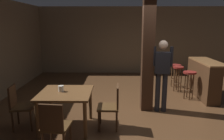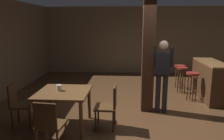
# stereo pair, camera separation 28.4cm
# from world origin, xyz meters

# --- Properties ---
(ground_plane) EXTENTS (10.80, 10.80, 0.00)m
(ground_plane) POSITION_xyz_m (0.00, 0.00, 0.00)
(ground_plane) COLOR #4C301C
(wall_back) EXTENTS (8.00, 0.10, 2.80)m
(wall_back) POSITION_xyz_m (0.00, 4.50, 1.40)
(wall_back) COLOR #756047
(wall_back) RESTS_ON ground_plane
(pillar) EXTENTS (0.28, 0.28, 2.80)m
(pillar) POSITION_xyz_m (-0.01, 0.31, 1.40)
(pillar) COLOR #382114
(pillar) RESTS_ON ground_plane
(dining_table) EXTENTS (1.02, 1.02, 0.76)m
(dining_table) POSITION_xyz_m (-1.77, -0.72, 0.65)
(dining_table) COLOR brown
(dining_table) RESTS_ON ground_plane
(chair_west) EXTENTS (0.47, 0.47, 0.89)m
(chair_west) POSITION_xyz_m (-2.71, -0.75, 0.51)
(chair_west) COLOR #4C3319
(chair_west) RESTS_ON ground_plane
(chair_south) EXTENTS (0.46, 0.46, 0.89)m
(chair_south) POSITION_xyz_m (-1.75, -1.65, 0.51)
(chair_south) COLOR #4C3319
(chair_south) RESTS_ON ground_plane
(chair_east) EXTENTS (0.43, 0.43, 0.89)m
(chair_east) POSITION_xyz_m (-0.85, -0.73, 0.51)
(chair_east) COLOR #4C3319
(chair_east) RESTS_ON ground_plane
(napkin_cup) EXTENTS (0.11, 0.11, 0.12)m
(napkin_cup) POSITION_xyz_m (-1.87, -0.69, 0.82)
(napkin_cup) COLOR silver
(napkin_cup) RESTS_ON dining_table
(standing_person) EXTENTS (0.47, 0.25, 1.72)m
(standing_person) POSITION_xyz_m (0.32, 0.17, 1.00)
(standing_person) COLOR black
(standing_person) RESTS_ON ground_plane
(bar_counter) EXTENTS (0.56, 1.62, 1.06)m
(bar_counter) POSITION_xyz_m (1.76, 1.29, 0.54)
(bar_counter) COLOR brown
(bar_counter) RESTS_ON ground_plane
(bar_stool_near) EXTENTS (0.36, 0.36, 0.79)m
(bar_stool_near) POSITION_xyz_m (1.30, 1.08, 0.59)
(bar_stool_near) COLOR maroon
(bar_stool_near) RESTS_ON ground_plane
(bar_stool_mid) EXTENTS (0.32, 0.32, 0.79)m
(bar_stool_mid) POSITION_xyz_m (1.18, 1.78, 0.58)
(bar_stool_mid) COLOR maroon
(bar_stool_mid) RESTS_ON ground_plane
(bar_stool_far) EXTENTS (0.36, 0.36, 0.76)m
(bar_stool_far) POSITION_xyz_m (1.25, 2.32, 0.57)
(bar_stool_far) COLOR maroon
(bar_stool_far) RESTS_ON ground_plane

